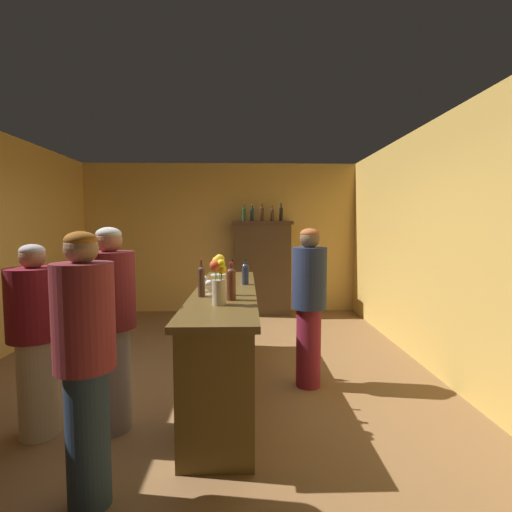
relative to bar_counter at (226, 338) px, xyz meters
name	(u,v)px	position (x,y,z in m)	size (l,w,h in m)	color
floor	(199,389)	(-0.27, -0.03, -0.50)	(9.02, 9.02, 0.00)	brown
wall_back	(221,238)	(-0.27, 3.50, 0.89)	(5.17, 0.12, 2.78)	#D9A953
wall_right	(460,249)	(2.31, -0.03, 0.89)	(0.12, 7.06, 2.78)	gold
bar_counter	(226,338)	(0.00, 0.00, 0.00)	(0.59, 2.80, 1.00)	#553F18
display_cabinet	(262,266)	(0.50, 3.19, 0.38)	(1.10, 0.44, 1.71)	#47321F
wine_bottle_rose	(231,282)	(0.08, -0.55, 0.65)	(0.08, 0.08, 0.32)	#4E2617
wine_bottle_pinot	(232,280)	(0.08, -0.33, 0.63)	(0.06, 0.06, 0.32)	black
wine_bottle_riesling	(201,280)	(-0.19, -0.40, 0.64)	(0.06, 0.06, 0.33)	#482E1F
wine_bottle_chardonnay	(245,273)	(0.20, 0.29, 0.62)	(0.07, 0.07, 0.27)	#242A3C
wine_glass_front	(209,284)	(-0.13, -0.28, 0.59)	(0.07, 0.07, 0.13)	white
wine_glass_mid	(204,279)	(-0.20, -0.07, 0.60)	(0.07, 0.07, 0.15)	white
flower_arrangement	(219,278)	(-0.01, -0.74, 0.71)	(0.13, 0.15, 0.40)	tan
cheese_plate	(218,275)	(-0.15, 1.07, 0.50)	(0.19, 0.19, 0.01)	white
display_bottle_left	(244,214)	(0.17, 3.19, 1.34)	(0.07, 0.07, 0.31)	#214829
display_bottle_midleft	(252,214)	(0.32, 3.19, 1.34)	(0.07, 0.07, 0.30)	#202D31
display_bottle_center	(262,213)	(0.50, 3.19, 1.35)	(0.07, 0.07, 0.32)	#46271F
display_bottle_midright	(272,214)	(0.68, 3.19, 1.33)	(0.06, 0.06, 0.29)	#442B1D
display_bottle_right	(281,213)	(0.84, 3.19, 1.35)	(0.07, 0.07, 0.33)	black
patron_near_entrance	(111,321)	(-0.85, -0.75, 0.38)	(0.38, 0.38, 1.61)	gray
patron_tall	(85,358)	(-0.71, -1.59, 0.37)	(0.34, 0.34, 1.59)	#1F2F43
patron_in_navy	(36,334)	(-1.40, -0.82, 0.30)	(0.40, 0.40, 1.49)	#BCAE96
bartender	(309,300)	(0.83, 0.03, 0.38)	(0.35, 0.35, 1.60)	maroon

